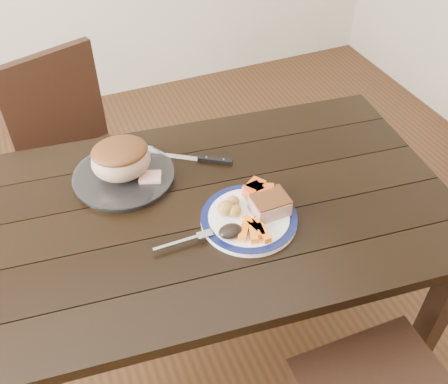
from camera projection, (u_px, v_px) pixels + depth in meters
name	position (u px, v px, depth m)	size (l,w,h in m)	color
ground	(204.00, 336.00, 2.06)	(4.00, 4.00, 0.00)	#472B16
dining_table	(199.00, 227.00, 1.61)	(1.69, 1.07, 0.75)	black
chair_far	(76.00, 152.00, 2.12)	(0.54, 0.54, 0.93)	black
dinner_plate	(249.00, 219.00, 1.50)	(0.29, 0.29, 0.02)	white
plate_rim	(249.00, 217.00, 1.49)	(0.29, 0.29, 0.02)	#0C123E
serving_platter	(124.00, 177.00, 1.64)	(0.32, 0.32, 0.02)	white
pork_slice	(270.00, 206.00, 1.49)	(0.11, 0.08, 0.05)	tan
roasted_potatoes	(230.00, 207.00, 1.49)	(0.08, 0.08, 0.04)	gold
carrot_batons	(254.00, 230.00, 1.44)	(0.09, 0.11, 0.02)	orange
pumpkin_wedges	(258.00, 190.00, 1.55)	(0.10, 0.10, 0.04)	#F2561A
dark_mushroom	(230.00, 231.00, 1.43)	(0.07, 0.05, 0.03)	black
fork	(188.00, 240.00, 1.42)	(0.18, 0.03, 0.00)	silver
roast_joint	(121.00, 160.00, 1.59)	(0.19, 0.17, 0.13)	tan
cut_slice	(150.00, 177.00, 1.61)	(0.07, 0.06, 0.02)	tan
carving_knife	(204.00, 159.00, 1.71)	(0.28, 0.19, 0.01)	silver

